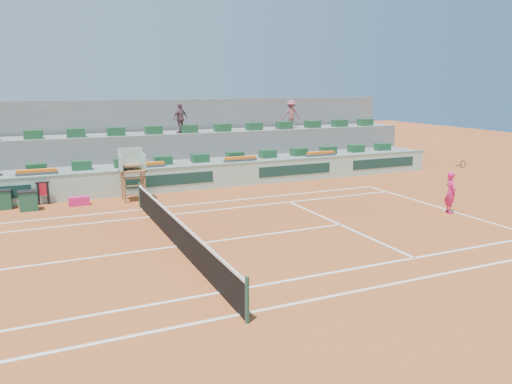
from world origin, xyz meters
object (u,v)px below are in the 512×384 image
Objects in this scene: drink_cooler_a at (28,201)px; tennis_player at (450,192)px; umpire_chair at (132,167)px; player_bag at (79,201)px.

tennis_player is (16.01, -7.66, 0.46)m from drink_cooler_a.
drink_cooler_a is at bearing 154.44° from tennis_player.
umpire_chair is 2.86× the size of drink_cooler_a.
drink_cooler_a is at bearing -178.46° from player_bag.
umpire_chair is 13.98m from tennis_player.
player_bag is at bearing -177.42° from umpire_chair.
drink_cooler_a is (-2.03, -0.05, 0.23)m from player_bag.
umpire_chair reaches higher than drink_cooler_a.
tennis_player is (11.57, -7.82, -0.66)m from umpire_chair.
player_bag is 2.04m from drink_cooler_a.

